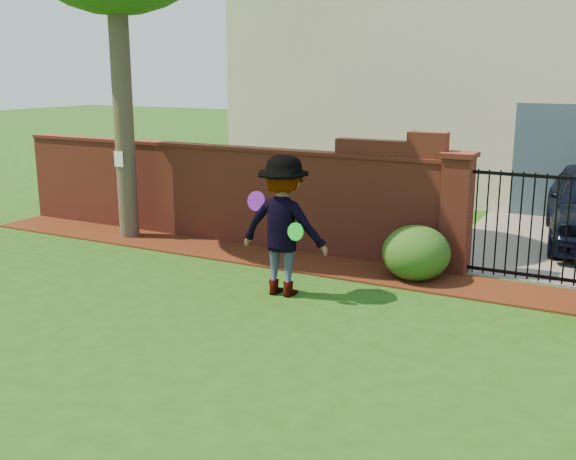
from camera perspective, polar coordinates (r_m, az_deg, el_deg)
The scene contains 12 objects.
ground at distance 8.50m, azimuth -9.75°, elevation -8.23°, with size 80.00×80.00×0.01m, color #1E4912.
mulch_bed at distance 11.61m, azimuth -3.39°, elevation -2.06°, with size 11.10×1.08×0.03m, color #3B170A.
brick_wall at distance 12.52m, azimuth -6.00°, elevation 3.29°, with size 8.70×0.31×2.16m.
pillar_left at distance 10.72m, azimuth 13.94°, elevation 1.44°, with size 0.50×0.50×1.88m.
iron_gate at distance 10.53m, azimuth 19.70°, elevation 0.27°, with size 1.78×0.03×1.60m.
driveway at distance 14.59m, azimuth 21.89°, elevation 0.14°, with size 3.20×8.00×0.01m, color slate.
house at distance 18.61m, azimuth 16.43°, elevation 13.01°, with size 12.40×6.40×6.30m.
paper_notice at distance 12.80m, azimuth -14.00°, elevation 5.79°, with size 0.20×0.01×0.28m, color white.
shrub_left at distance 10.34m, azimuth 10.68°, elevation -1.91°, with size 1.02×1.02×0.83m, color #194A16.
man at distance 9.36m, azimuth -0.50°, elevation 0.30°, with size 1.27×0.73×1.96m, color gray.
frisbee_purple at distance 9.39m, azimuth -2.65°, elevation 2.44°, with size 0.28×0.28×0.03m, color purple.
frisbee_green at distance 9.06m, azimuth 0.64°, elevation -0.14°, with size 0.24×0.24×0.02m, color green.
Camera 1 is at (4.94, -6.19, 3.09)m, focal length 42.45 mm.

